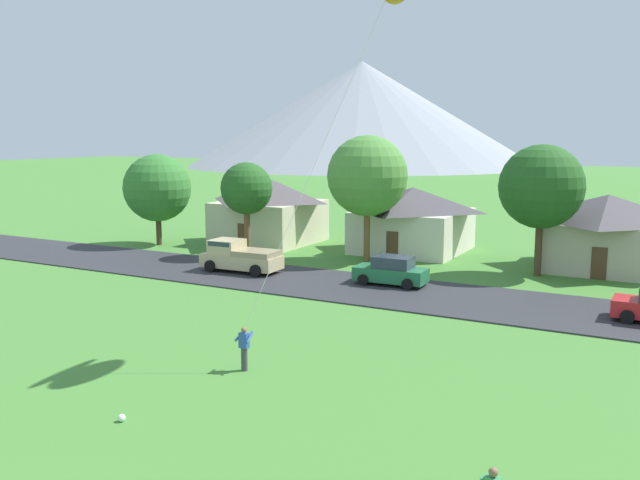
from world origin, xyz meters
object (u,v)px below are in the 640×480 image
object	(u,v)px
tree_center	(541,187)
pickup_truck_sand_west_side	(239,256)
house_leftmost	(413,218)
tree_left_of_center	(367,176)
house_left_center	(607,231)
tree_far_right	(246,189)
parked_car_green_west_end	(391,271)
soccer_ball	(122,418)
tree_near_right	(157,188)
house_rightmost	(269,209)

from	to	relation	value
tree_center	pickup_truck_sand_west_side	world-z (taller)	tree_center
house_leftmost	tree_left_of_center	world-z (taller)	tree_left_of_center
house_left_center	tree_left_of_center	xyz separation A→B (m)	(-14.98, -4.80, 3.40)
tree_left_of_center	tree_far_right	bearing A→B (deg)	-162.17
tree_far_right	parked_car_green_west_end	distance (m)	13.85
tree_left_of_center	soccer_ball	xyz separation A→B (m)	(4.37, -27.86, -5.84)
pickup_truck_sand_west_side	soccer_ball	xyz separation A→B (m)	(9.96, -20.45, -0.94)
tree_near_right	tree_left_of_center	bearing A→B (deg)	4.75
tree_near_right	parked_car_green_west_end	world-z (taller)	tree_near_right
tree_center	pickup_truck_sand_west_side	size ratio (longest dim) A/B	1.56
house_left_center	parked_car_green_west_end	size ratio (longest dim) A/B	1.94
house_left_center	house_leftmost	bearing A→B (deg)	177.00
tree_center	tree_far_right	bearing A→B (deg)	-170.53
house_rightmost	tree_near_right	xyz separation A→B (m)	(-7.13, -5.25, 1.85)
house_rightmost	parked_car_green_west_end	world-z (taller)	house_rightmost
tree_near_right	pickup_truck_sand_west_side	distance (m)	13.88
house_rightmost	soccer_ball	size ratio (longest dim) A/B	33.89
house_leftmost	tree_left_of_center	bearing A→B (deg)	-103.17
house_left_center	soccer_ball	bearing A→B (deg)	-107.99
tree_left_of_center	house_rightmost	bearing A→B (deg)	160.18
soccer_ball	pickup_truck_sand_west_side	bearing A→B (deg)	115.96
tree_center	tree_near_right	xyz separation A→B (m)	(-29.09, -2.10, -1.01)
house_rightmost	soccer_ball	world-z (taller)	house_rightmost
tree_left_of_center	tree_far_right	world-z (taller)	tree_left_of_center
tree_left_of_center	parked_car_green_west_end	distance (m)	9.29
parked_car_green_west_end	house_leftmost	bearing A→B (deg)	104.95
tree_near_right	soccer_ball	size ratio (longest dim) A/B	30.29
tree_far_right	soccer_ball	bearing A→B (deg)	-63.43
parked_car_green_west_end	pickup_truck_sand_west_side	xyz separation A→B (m)	(-10.05, -1.05, 0.19)
house_left_center	tree_near_right	bearing A→B (deg)	-169.12
house_leftmost	house_left_center	distance (m)	13.70
house_leftmost	tree_far_right	xyz separation A→B (m)	(-9.53, -8.17, 2.43)
parked_car_green_west_end	tree_near_right	bearing A→B (deg)	167.51
house_leftmost	pickup_truck_sand_west_side	xyz separation A→B (m)	(-6.88, -12.93, -1.45)
pickup_truck_sand_west_side	parked_car_green_west_end	bearing A→B (deg)	5.97
tree_far_right	pickup_truck_sand_west_side	distance (m)	6.69
house_left_center	tree_far_right	distance (m)	24.50
house_leftmost	house_left_center	bearing A→B (deg)	-3.00
tree_left_of_center	pickup_truck_sand_west_side	size ratio (longest dim) A/B	1.66
house_leftmost	soccer_ball	bearing A→B (deg)	-84.73
tree_left_of_center	tree_center	distance (m)	11.49
tree_near_right	soccer_ball	distance (m)	34.65
tree_near_right	parked_car_green_west_end	xyz separation A→B (m)	(22.09, -4.89, -3.71)
house_rightmost	soccer_ball	distance (m)	35.06
house_leftmost	parked_car_green_west_end	world-z (taller)	house_leftmost
house_left_center	pickup_truck_sand_west_side	distance (m)	23.96
tree_center	soccer_ball	bearing A→B (deg)	-103.98
house_leftmost	house_rightmost	distance (m)	11.92
house_rightmost	parked_car_green_west_end	bearing A→B (deg)	-34.13
house_leftmost	parked_car_green_west_end	xyz separation A→B (m)	(3.17, -11.88, -1.65)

